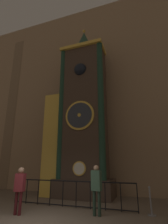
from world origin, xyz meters
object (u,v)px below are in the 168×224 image
at_px(visitor_near, 20,185).
at_px(visitor_far, 96,185).
at_px(stanchion_post, 151,206).
at_px(clock_tower, 79,117).

distance_m(visitor_near, visitor_far, 2.80).
height_order(visitor_far, stanchion_post, visitor_far).
bearing_deg(clock_tower, stanchion_post, -31.61).
distance_m(clock_tower, visitor_near, 5.14).
bearing_deg(visitor_near, stanchion_post, 10.81).
relative_size(clock_tower, visitor_near, 6.68).
distance_m(clock_tower, stanchion_post, 5.89).
height_order(visitor_near, visitor_far, visitor_far).
height_order(visitor_near, stanchion_post, visitor_near).
bearing_deg(visitor_far, clock_tower, 129.74).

